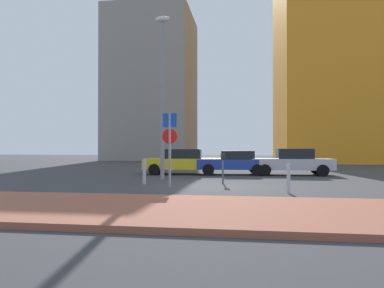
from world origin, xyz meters
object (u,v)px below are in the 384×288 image
Objects in this scene: parked_car_yellow at (183,161)px; street_lamp at (162,84)px; traffic_bollard_near at (144,171)px; parked_car_blue at (233,162)px; parking_sign_post at (170,140)px; traffic_bollard_mid at (289,179)px; parking_meter at (223,164)px; parked_car_silver at (292,162)px.

parked_car_yellow is 5.25m from street_lamp.
parked_car_yellow reaches higher than traffic_bollard_near.
parking_sign_post is (-2.25, -6.97, 1.12)m from parked_car_blue.
parking_sign_post reaches higher than traffic_bollard_mid.
parking_sign_post is 2.23× the size of parking_meter.
parking_meter is 5.12m from street_lamp.
traffic_bollard_near is (-1.30, 0.94, -1.30)m from parking_sign_post.
parking_meter reaches higher than traffic_bollard_near.
parked_car_yellow is at bearing 83.79° from traffic_bollard_near.
parking_meter is (2.64, -5.15, 0.10)m from parked_car_yellow.
traffic_bollard_mid is at bearing -40.57° from street_lamp.
parked_car_yellow is 5.79m from parking_meter.
traffic_bollard_near is (-3.28, -0.70, -0.32)m from parking_meter.
traffic_bollard_mid is (5.67, -2.30, -0.04)m from traffic_bollard_near.
traffic_bollard_near reaches higher than traffic_bollard_mid.
parked_car_silver is 8.55m from street_lamp.
parked_car_silver is (3.30, 0.10, 0.04)m from parked_car_blue.
parked_car_blue is at bearing 104.25° from traffic_bollard_mid.
parking_sign_post is 4.45m from street_lamp.
parking_meter is (1.98, 1.64, -0.98)m from parking_sign_post.
parked_car_silver is (6.21, 0.28, 0.00)m from parked_car_yellow.
traffic_bollard_near is at bearing -96.21° from parked_car_yellow.
parked_car_yellow is 9.59m from traffic_bollard_mid.
traffic_bollard_mid is (5.03, -8.16, -0.25)m from parked_car_yellow.
parked_car_yellow is 1.03× the size of parked_car_silver.
parked_car_yellow reaches higher than parking_meter.
parked_car_blue is 0.51× the size of street_lamp.
parked_car_silver is 4.16× the size of traffic_bollard_near.
traffic_bollard_mid is (-1.18, -8.44, -0.26)m from parked_car_silver.
street_lamp is at bearing 108.03° from parking_sign_post.
parked_car_yellow is at bearing -176.55° from parked_car_blue.
street_lamp reaches higher than parked_car_blue.
street_lamp is 7.43× the size of traffic_bollard_near.
traffic_bollard_near is at bearing 144.18° from parking_sign_post.
parking_sign_post is 2.92× the size of traffic_bollard_mid.
street_lamp is at bearing -132.00° from parked_car_blue.
traffic_bollard_near is (-0.64, -5.85, -0.21)m from parked_car_yellow.
parking_sign_post is 2.07m from traffic_bollard_near.
parking_sign_post reaches higher than parking_meter.
street_lamp is 8.26m from traffic_bollard_mid.
parking_sign_post reaches higher than parked_car_silver.
parked_car_yellow is at bearing 83.44° from street_lamp.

